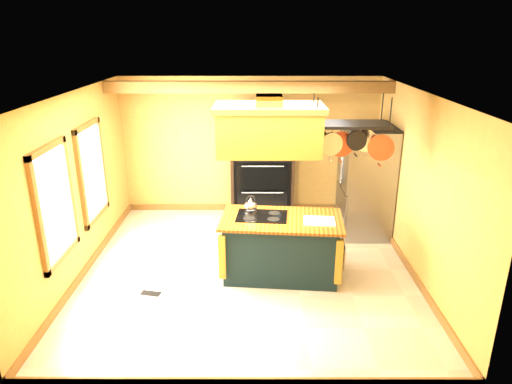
{
  "coord_description": "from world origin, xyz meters",
  "views": [
    {
      "loc": [
        0.14,
        -6.28,
        3.52
      ],
      "look_at": [
        0.12,
        0.3,
        1.17
      ],
      "focal_mm": 32.0,
      "sensor_mm": 36.0,
      "label": 1
    }
  ],
  "objects_px": {
    "pot_rack": "(350,133)",
    "kitchen_island": "(281,246)",
    "refrigerator": "(365,183)",
    "range_hood": "(269,128)",
    "hutch": "(262,174)"
  },
  "relations": [
    {
      "from": "pot_rack",
      "to": "hutch",
      "type": "distance_m",
      "value": 2.99
    },
    {
      "from": "pot_rack",
      "to": "refrigerator",
      "type": "relative_size",
      "value": 0.6
    },
    {
      "from": "kitchen_island",
      "to": "pot_rack",
      "type": "relative_size",
      "value": 1.59
    },
    {
      "from": "kitchen_island",
      "to": "pot_rack",
      "type": "bearing_deg",
      "value": 4.94
    },
    {
      "from": "kitchen_island",
      "to": "range_hood",
      "type": "distance_m",
      "value": 1.8
    },
    {
      "from": "kitchen_island",
      "to": "refrigerator",
      "type": "distance_m",
      "value": 2.25
    },
    {
      "from": "range_hood",
      "to": "pot_rack",
      "type": "distance_m",
      "value": 1.12
    },
    {
      "from": "kitchen_island",
      "to": "range_hood",
      "type": "xyz_separation_m",
      "value": [
        -0.2,
        -0.0,
        1.79
      ]
    },
    {
      "from": "kitchen_island",
      "to": "hutch",
      "type": "height_order",
      "value": "hutch"
    },
    {
      "from": "pot_rack",
      "to": "refrigerator",
      "type": "bearing_deg",
      "value": 67.22
    },
    {
      "from": "pot_rack",
      "to": "refrigerator",
      "type": "distance_m",
      "value": 2.08
    },
    {
      "from": "refrigerator",
      "to": "hutch",
      "type": "xyz_separation_m",
      "value": [
        -1.82,
        0.86,
        -0.1
      ]
    },
    {
      "from": "hutch",
      "to": "refrigerator",
      "type": "bearing_deg",
      "value": -25.35
    },
    {
      "from": "range_hood",
      "to": "pot_rack",
      "type": "relative_size",
      "value": 1.28
    },
    {
      "from": "pot_rack",
      "to": "kitchen_island",
      "type": "bearing_deg",
      "value": 179.94
    }
  ]
}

